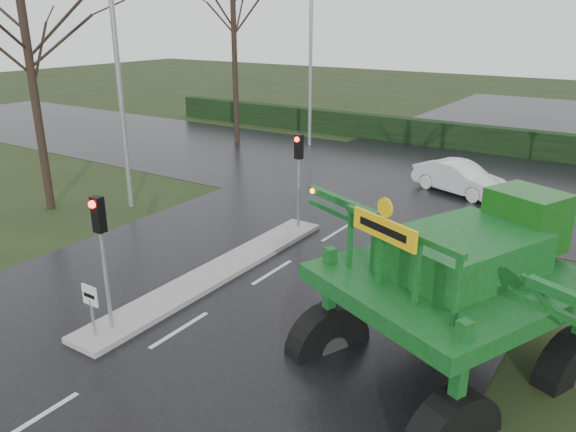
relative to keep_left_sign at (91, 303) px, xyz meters
The scene contains 14 objects.
ground 2.25m from the keep_left_sign, 49.10° to the left, with size 140.00×140.00×0.00m, color black.
road_main 11.62m from the keep_left_sign, 83.55° to the left, with size 14.00×80.00×0.02m, color black.
road_cross 17.58m from the keep_left_sign, 85.75° to the left, with size 80.00×12.00×0.02m, color black.
median_island 4.60m from the keep_left_sign, 90.00° to the left, with size 1.20×10.00×0.16m, color gray.
hedge_row 25.54m from the keep_left_sign, 87.08° to the left, with size 44.00×0.90×1.50m, color black.
keep_left_sign is the anchor object (origin of this frame).
traffic_signal_near 1.61m from the keep_left_sign, 90.00° to the left, with size 0.26×0.33×3.52m.
traffic_signal_mid 9.12m from the keep_left_sign, 90.00° to the left, with size 0.26×0.33×3.52m.
street_light_left_near 11.32m from the keep_left_sign, 132.59° to the left, with size 3.85×0.30×10.00m.
street_light_left_far 23.11m from the keep_left_sign, 107.78° to the left, with size 3.85×0.30×10.00m.
tree_left_near 12.14m from the keep_left_sign, 150.44° to the left, with size 6.30×6.30×10.85m.
tree_left_far 23.30m from the keep_left_sign, 119.87° to the left, with size 7.70×7.70×13.26m.
crop_sprayer 5.93m from the keep_left_sign, 33.24° to the left, with size 8.74×7.13×5.28m.
white_sedan 17.09m from the keep_left_sign, 78.38° to the left, with size 1.47×4.22×1.39m, color white.
Camera 1 is at (8.98, -8.65, 7.35)m, focal length 35.00 mm.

